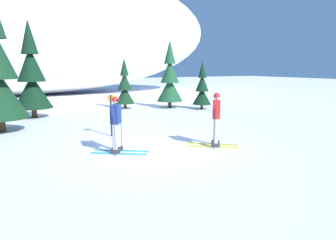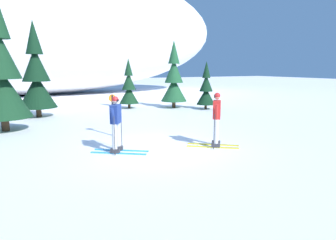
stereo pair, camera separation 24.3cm
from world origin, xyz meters
name	(u,v)px [view 1 (the left image)]	position (x,y,z in m)	size (l,w,h in m)	color
ground_plane	(152,149)	(0.00, 0.00, 0.00)	(120.00, 120.00, 0.00)	white
skier_red_jacket	(216,118)	(2.03, -0.60, 0.94)	(1.64, 1.39, 1.79)	gold
skier_navy_jacket	(116,123)	(-1.10, 0.19, 0.91)	(1.68, 1.34, 1.74)	#2893CC
pine_tree_center_left	(32,77)	(-2.80, 8.52, 2.07)	(1.91, 1.91, 4.96)	#47301E
pine_tree_center_right	(125,88)	(2.59, 9.64, 1.32)	(1.22, 1.22, 3.16)	#47301E
pine_tree_right	(170,80)	(5.27, 8.62, 1.79)	(1.65, 1.65, 4.28)	#47301E
pine_tree_far_right	(202,89)	(6.73, 7.11, 1.24)	(1.14, 1.14, 2.96)	#47301E
snow_ridge_background	(14,25)	(-2.97, 22.87, 6.30)	(39.06, 15.13, 12.60)	white
trail_marker_post	(111,113)	(-0.56, 2.46, 0.90)	(0.28, 0.07, 1.59)	black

